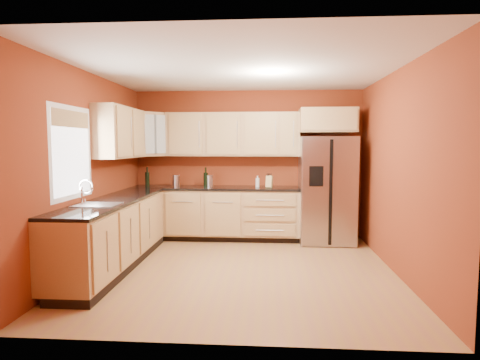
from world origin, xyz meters
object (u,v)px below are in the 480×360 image
object	(u,v)px
wine_bottle_a	(147,176)
soap_dispenser	(258,181)
refrigerator	(327,190)
canister_left	(176,181)
knife_block	(269,182)

from	to	relation	value
wine_bottle_a	soap_dispenser	bearing A→B (deg)	-0.63
refrigerator	wine_bottle_a	world-z (taller)	refrigerator
canister_left	knife_block	xyz separation A→B (m)	(1.63, -0.09, 0.00)
refrigerator	knife_block	distance (m)	0.97
soap_dispenser	knife_block	bearing A→B (deg)	-25.16
canister_left	wine_bottle_a	distance (m)	0.52
knife_block	canister_left	bearing A→B (deg)	-168.21
canister_left	soap_dispenser	world-z (taller)	same
knife_block	soap_dispenser	bearing A→B (deg)	169.86
wine_bottle_a	canister_left	bearing A→B (deg)	-2.68
refrigerator	canister_left	bearing A→B (deg)	177.79
refrigerator	canister_left	size ratio (longest dim) A/B	9.24
canister_left	wine_bottle_a	xyz separation A→B (m)	(-0.52, 0.02, 0.07)
canister_left	knife_block	world-z (taller)	knife_block
wine_bottle_a	soap_dispenser	distance (m)	1.95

